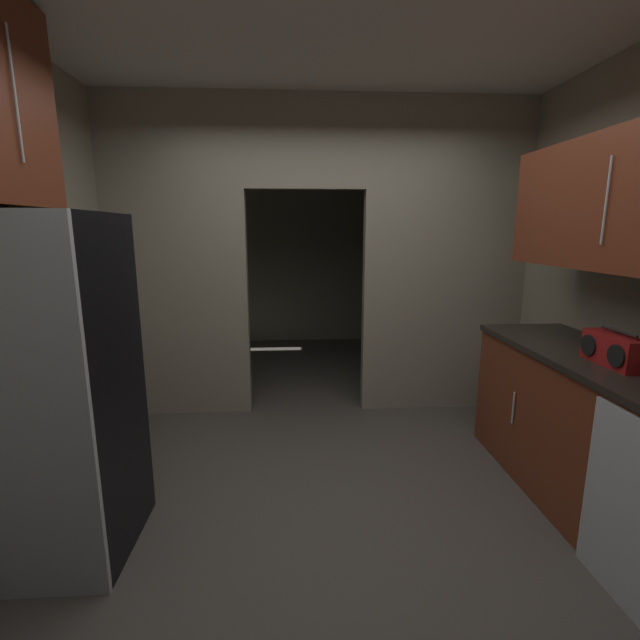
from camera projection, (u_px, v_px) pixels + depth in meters
ground at (337, 513)px, 2.63m from camera, size 20.00×20.00×0.00m
kitchen_overhead_slab at (332, 28)px, 2.54m from camera, size 4.12×7.21×0.06m
kitchen_partition at (324, 250)px, 3.90m from camera, size 3.72×0.12×2.77m
adjoining_room_shell at (312, 251)px, 5.77m from camera, size 3.72×2.73×2.77m
refrigerator at (49, 392)px, 2.19m from camera, size 0.70×0.72×1.74m
lower_cabinet_run at (606, 442)px, 2.51m from camera, size 0.65×2.10×0.94m
dishwasher at (630, 514)px, 1.93m from camera, size 0.02×0.56×0.88m
boombox at (616, 350)px, 2.38m from camera, size 0.17×0.36×0.20m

